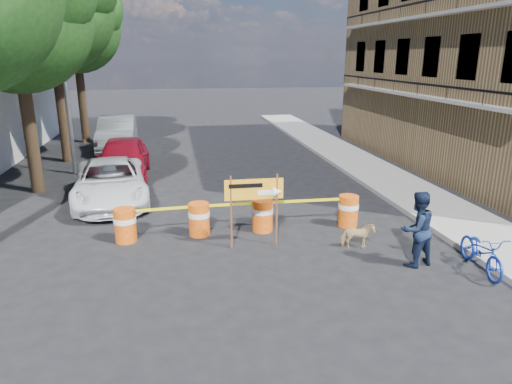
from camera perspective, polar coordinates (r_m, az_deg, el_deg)
name	(u,v)px	position (r m, az deg, el deg)	size (l,w,h in m)	color
ground	(260,259)	(11.11, 0.50, -8.32)	(120.00, 120.00, 0.00)	black
sidewalk_east	(388,180)	(18.42, 16.18, 1.47)	(2.40, 40.00, 0.15)	gray
apartment_building	(509,23)	(22.68, 29.07, 18.00)	(8.00, 16.00, 12.00)	olive
tree_mid_a	(16,13)	(17.63, -27.85, 19.14)	(5.25, 5.00, 8.68)	#332316
tree_mid_b	(51,6)	(22.52, -24.24, 20.45)	(5.67, 5.40, 9.62)	#332316
tree_far	(75,26)	(27.37, -21.64, 18.75)	(5.04, 4.80, 8.84)	#332316
streetlamp	(65,64)	(19.81, -22.80, 14.50)	(1.25, 0.18, 8.00)	gray
barrel_far_left	(125,224)	(12.40, -16.03, -3.91)	(0.58, 0.58, 0.90)	red
barrel_mid_left	(199,218)	(12.44, -7.12, -3.30)	(0.58, 0.58, 0.90)	red
barrel_mid_right	(263,215)	(12.63, 0.84, -2.86)	(0.58, 0.58, 0.90)	red
barrel_far_right	(348,210)	(13.26, 11.46, -2.24)	(0.58, 0.58, 0.90)	red
detour_sign	(262,194)	(11.32, 0.74, -0.29)	(1.48, 0.28, 1.90)	#592D19
pedestrian	(417,229)	(11.07, 19.46, -4.39)	(0.87, 0.68, 1.79)	#101B32
bicycle	(484,234)	(11.38, 26.65, -4.72)	(0.62, 0.93, 1.77)	#1637B8
dog	(358,236)	(11.81, 12.59, -5.38)	(0.36, 0.80, 0.68)	tan
suv_white	(110,182)	(15.84, -17.75, 1.22)	(2.29, 4.96, 1.38)	white
sedan_red	(123,158)	(18.78, -16.27, 4.06)	(1.91, 4.76, 1.62)	#A60D24
sedan_silver	(117,133)	(24.97, -16.95, 7.09)	(1.80, 5.15, 1.70)	#A7AAAE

